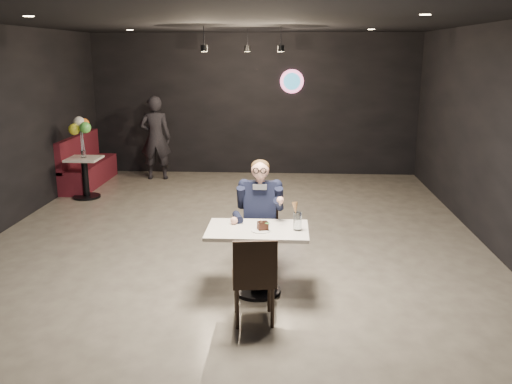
# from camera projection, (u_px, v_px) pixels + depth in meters

# --- Properties ---
(floor) EXTENTS (9.00, 9.00, 0.00)m
(floor) POSITION_uv_depth(u_px,v_px,m) (234.00, 241.00, 7.69)
(floor) COLOR gray
(floor) RESTS_ON ground
(wall_sign) EXTENTS (0.50, 0.06, 0.50)m
(wall_sign) POSITION_uv_depth(u_px,v_px,m) (292.00, 81.00, 11.45)
(wall_sign) COLOR pink
(wall_sign) RESTS_ON floor
(pendant_lights) EXTENTS (1.40, 1.20, 0.36)m
(pendant_lights) POSITION_uv_depth(u_px,v_px,m) (245.00, 35.00, 8.89)
(pendant_lights) COLOR black
(pendant_lights) RESTS_ON floor
(main_table) EXTENTS (1.10, 0.70, 0.75)m
(main_table) POSITION_uv_depth(u_px,v_px,m) (258.00, 261.00, 5.97)
(main_table) COLOR silver
(main_table) RESTS_ON floor
(chair_far) EXTENTS (0.42, 0.46, 0.92)m
(chair_far) POSITION_uv_depth(u_px,v_px,m) (260.00, 237.00, 6.48)
(chair_far) COLOR black
(chair_far) RESTS_ON floor
(chair_near) EXTENTS (0.48, 0.51, 0.92)m
(chair_near) POSITION_uv_depth(u_px,v_px,m) (254.00, 277.00, 5.32)
(chair_near) COLOR black
(chair_near) RESTS_ON floor
(seated_man) EXTENTS (0.60, 0.80, 1.44)m
(seated_man) POSITION_uv_depth(u_px,v_px,m) (260.00, 216.00, 6.41)
(seated_man) COLOR black
(seated_man) RESTS_ON floor
(dessert_plate) EXTENTS (0.21, 0.21, 0.01)m
(dessert_plate) POSITION_uv_depth(u_px,v_px,m) (261.00, 230.00, 5.79)
(dessert_plate) COLOR white
(dessert_plate) RESTS_ON main_table
(cake_slice) EXTENTS (0.13, 0.12, 0.08)m
(cake_slice) POSITION_uv_depth(u_px,v_px,m) (263.00, 226.00, 5.80)
(cake_slice) COLOR black
(cake_slice) RESTS_ON dessert_plate
(mint_leaf) EXTENTS (0.06, 0.04, 0.01)m
(mint_leaf) POSITION_uv_depth(u_px,v_px,m) (267.00, 223.00, 5.75)
(mint_leaf) COLOR green
(mint_leaf) RESTS_ON cake_slice
(sundae_glass) EXTENTS (0.09, 0.09, 0.20)m
(sundae_glass) POSITION_uv_depth(u_px,v_px,m) (297.00, 221.00, 5.80)
(sundae_glass) COLOR silver
(sundae_glass) RESTS_ON main_table
(wafer_cone) EXTENTS (0.08, 0.08, 0.13)m
(wafer_cone) POSITION_uv_depth(u_px,v_px,m) (295.00, 208.00, 5.75)
(wafer_cone) COLOR tan
(wafer_cone) RESTS_ON sundae_glass
(booth_bench) EXTENTS (0.50, 2.00, 1.00)m
(booth_bench) POSITION_uv_depth(u_px,v_px,m) (89.00, 160.00, 10.84)
(booth_bench) COLOR #4E101C
(booth_bench) RESTS_ON floor
(side_table) EXTENTS (0.57, 0.57, 0.71)m
(side_table) POSITION_uv_depth(u_px,v_px,m) (86.00, 179.00, 9.89)
(side_table) COLOR silver
(side_table) RESTS_ON floor
(balloon_vase) EXTENTS (0.09, 0.09, 0.14)m
(balloon_vase) POSITION_uv_depth(u_px,v_px,m) (84.00, 154.00, 9.78)
(balloon_vase) COLOR silver
(balloon_vase) RESTS_ON side_table
(balloon_bunch) EXTENTS (0.37, 0.37, 0.61)m
(balloon_bunch) POSITION_uv_depth(u_px,v_px,m) (82.00, 133.00, 9.68)
(balloon_bunch) COLOR yellow
(balloon_bunch) RESTS_ON balloon_vase
(passerby) EXTENTS (0.67, 0.48, 1.74)m
(passerby) POSITION_uv_depth(u_px,v_px,m) (156.00, 138.00, 11.26)
(passerby) COLOR black
(passerby) RESTS_ON floor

